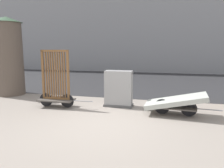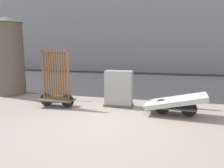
{
  "view_description": "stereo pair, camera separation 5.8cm",
  "coord_description": "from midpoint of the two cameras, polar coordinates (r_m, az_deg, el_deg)",
  "views": [
    {
      "loc": [
        1.62,
        -5.32,
        2.04
      ],
      "look_at": [
        0.0,
        1.35,
        0.88
      ],
      "focal_mm": 35.0,
      "sensor_mm": 36.0,
      "label": 1
    },
    {
      "loc": [
        1.68,
        -5.3,
        2.04
      ],
      "look_at": [
        0.0,
        1.35,
        0.88
      ],
      "focal_mm": 35.0,
      "sensor_mm": 36.0,
      "label": 2
    }
  ],
  "objects": [
    {
      "name": "bike_cart_with_bedframe",
      "position": [
        7.69,
        -14.6,
        -0.67
      ],
      "size": [
        1.93,
        0.63,
        1.96
      ],
      "rotation": [
        0.0,
        0.0,
        0.03
      ],
      "color": "#4C4742",
      "rests_on": "ground_plane"
    },
    {
      "name": "ground_plane",
      "position": [
        5.92,
        -3.42,
        -10.58
      ],
      "size": [
        60.0,
        60.0,
        0.0
      ],
      "primitive_type": "plane",
      "color": "gray"
    },
    {
      "name": "utility_cabinet",
      "position": [
        7.56,
        1.51,
        -1.54
      ],
      "size": [
        0.99,
        0.48,
        1.25
      ],
      "color": "#4C4C4C",
      "rests_on": "ground_plane"
    },
    {
      "name": "building_facade",
      "position": [
        20.06,
        9.24,
        17.86
      ],
      "size": [
        48.0,
        4.0,
        9.92
      ],
      "color": "gray",
      "rests_on": "ground_plane"
    },
    {
      "name": "bike_cart_with_mattress",
      "position": [
        6.87,
        16.02,
        -4.54
      ],
      "size": [
        2.23,
        1.01,
        0.71
      ],
      "rotation": [
        0.0,
        0.0,
        -0.07
      ],
      "color": "#4C4742",
      "rests_on": "ground_plane"
    },
    {
      "name": "road_strip",
      "position": [
        13.34,
        6.39,
        0.76
      ],
      "size": [
        56.0,
        9.38,
        0.01
      ],
      "color": "#2D2D30",
      "rests_on": "ground_plane"
    },
    {
      "name": "advertising_column",
      "position": [
        10.36,
        -25.59,
        6.65
      ],
      "size": [
        1.32,
        1.32,
        3.3
      ],
      "color": "brown",
      "rests_on": "ground_plane"
    }
  ]
}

